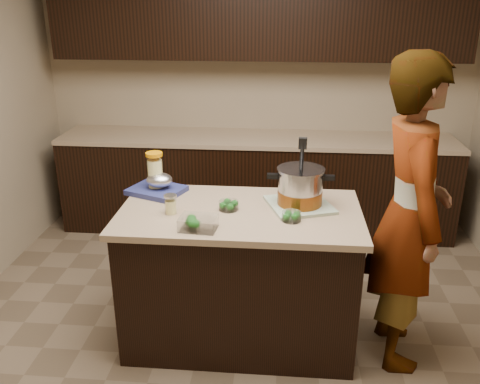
{
  "coord_description": "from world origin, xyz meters",
  "views": [
    {
      "loc": [
        0.25,
        -2.79,
        2.12
      ],
      "look_at": [
        0.0,
        0.0,
        1.02
      ],
      "focal_mm": 38.0,
      "sensor_mm": 36.0,
      "label": 1
    }
  ],
  "objects_px": {
    "stock_pot": "(300,189)",
    "lemonade_pitcher": "(155,174)",
    "island": "(240,275)",
    "person": "(409,216)"
  },
  "relations": [
    {
      "from": "stock_pot",
      "to": "lemonade_pitcher",
      "type": "bearing_deg",
      "value": 169.55
    },
    {
      "from": "island",
      "to": "lemonade_pitcher",
      "type": "xyz_separation_m",
      "value": [
        -0.58,
        0.27,
        0.57
      ]
    },
    {
      "from": "island",
      "to": "lemonade_pitcher",
      "type": "relative_size",
      "value": 5.55
    },
    {
      "from": "lemonade_pitcher",
      "to": "stock_pot",
      "type": "bearing_deg",
      "value": -10.38
    },
    {
      "from": "stock_pot",
      "to": "person",
      "type": "xyz_separation_m",
      "value": [
        0.62,
        -0.15,
        -0.09
      ]
    },
    {
      "from": "island",
      "to": "person",
      "type": "bearing_deg",
      "value": -3.31
    },
    {
      "from": "stock_pot",
      "to": "person",
      "type": "bearing_deg",
      "value": -13.87
    },
    {
      "from": "island",
      "to": "stock_pot",
      "type": "xyz_separation_m",
      "value": [
        0.36,
        0.1,
        0.56
      ]
    },
    {
      "from": "island",
      "to": "stock_pot",
      "type": "distance_m",
      "value": 0.67
    },
    {
      "from": "person",
      "to": "island",
      "type": "bearing_deg",
      "value": 84.24
    }
  ]
}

